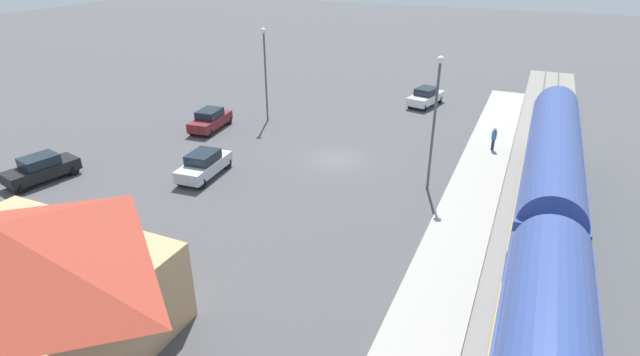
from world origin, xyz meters
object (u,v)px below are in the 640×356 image
(sedan_white, at_px, (426,97))
(light_pole_lot_center, at_px, (265,64))
(sedan_silver, at_px, (204,164))
(station_building, at_px, (9,286))
(light_pole_near_platform, at_px, (435,110))
(pedestrian_on_platform, at_px, (494,137))
(sedan_maroon, at_px, (210,120))
(sedan_black, at_px, (41,168))

(sedan_white, distance_m, light_pole_lot_center, 16.10)
(sedan_silver, bearing_deg, light_pole_lot_center, -81.01)
(station_building, xyz_separation_m, sedan_white, (-6.92, -37.79, -1.97))
(station_building, xyz_separation_m, light_pole_near_platform, (-11.20, -19.92, 2.42))
(pedestrian_on_platform, relative_size, sedan_maroon, 0.37)
(light_pole_near_platform, bearing_deg, sedan_silver, 16.72)
(sedan_maroon, bearing_deg, light_pole_near_platform, 169.27)
(pedestrian_on_platform, bearing_deg, light_pole_lot_center, 0.50)
(sedan_silver, bearing_deg, pedestrian_on_platform, -144.93)
(sedan_silver, distance_m, light_pole_near_platform, 15.43)
(sedan_silver, bearing_deg, station_building, 100.71)
(light_pole_near_platform, distance_m, light_pole_lot_center, 17.80)
(sedan_white, height_order, sedan_black, same)
(sedan_white, relative_size, sedan_maroon, 1.03)
(sedan_black, xyz_separation_m, light_pole_lot_center, (-7.50, -16.83, 4.12))
(station_building, bearing_deg, light_pole_near_platform, -119.35)
(sedan_white, xyz_separation_m, sedan_maroon, (14.98, 14.22, 0.00))
(station_building, height_order, light_pole_lot_center, light_pole_lot_center)
(sedan_white, relative_size, light_pole_near_platform, 0.57)
(light_pole_lot_center, bearing_deg, sedan_black, 65.98)
(sedan_black, xyz_separation_m, sedan_silver, (-9.39, -4.89, 0.00))
(sedan_maroon, height_order, light_pole_near_platform, light_pole_near_platform)
(light_pole_lot_center, bearing_deg, sedan_silver, 98.99)
(station_building, distance_m, sedan_black, 16.50)
(pedestrian_on_platform, distance_m, sedan_silver, 21.06)
(light_pole_lot_center, bearing_deg, sedan_maroon, 51.43)
(sedan_black, bearing_deg, sedan_maroon, -108.52)
(pedestrian_on_platform, relative_size, sedan_black, 0.36)
(sedan_white, bearing_deg, sedan_silver, 65.93)
(sedan_black, bearing_deg, light_pole_near_platform, -158.77)
(station_building, bearing_deg, sedan_silver, -79.29)
(station_building, height_order, sedan_silver, station_building)
(sedan_maroon, xyz_separation_m, light_pole_lot_center, (-3.21, -4.03, 4.12))
(sedan_black, relative_size, sedan_silver, 1.04)
(sedan_white, distance_m, light_pole_near_platform, 18.89)
(pedestrian_on_platform, xyz_separation_m, light_pole_lot_center, (19.12, 0.17, 3.72))
(station_building, height_order, pedestrian_on_platform, station_building)
(sedan_maroon, xyz_separation_m, light_pole_near_platform, (-19.26, 3.65, 4.39))
(light_pole_lot_center, bearing_deg, pedestrian_on_platform, -179.50)
(pedestrian_on_platform, relative_size, light_pole_near_platform, 0.20)
(station_building, distance_m, pedestrian_on_platform, 31.26)
(sedan_maroon, bearing_deg, station_building, 108.89)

